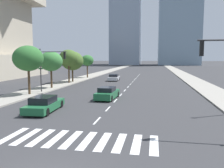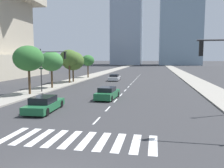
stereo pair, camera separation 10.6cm
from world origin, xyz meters
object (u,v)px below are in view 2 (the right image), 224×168
object	(u,v)px
sedan_green_1	(44,104)
street_tree_third	(69,58)
traffic_signal_far	(50,63)
street_tree_fifth	(88,60)
street_tree_second	(51,61)
sedan_silver_2	(114,78)
sedan_green_0	(107,93)
street_tree_fourth	(73,61)
street_tree_nearest	(29,58)

from	to	relation	value
sedan_green_1	street_tree_third	distance (m)	22.08
traffic_signal_far	street_tree_fifth	world-z (taller)	traffic_signal_far
street_tree_second	sedan_silver_2	bearing A→B (deg)	63.15
sedan_silver_2	street_tree_second	xyz separation A→B (m)	(-6.95, -13.74, 3.42)
sedan_green_0	street_tree_fifth	world-z (taller)	street_tree_fifth
street_tree_fifth	sedan_green_1	bearing A→B (deg)	-79.90
sedan_green_1	street_tree_fifth	world-z (taller)	street_tree_fifth
street_tree_second	sedan_green_0	bearing A→B (deg)	-35.41
sedan_green_0	sedan_green_1	distance (m)	7.94
sedan_green_0	street_tree_fourth	world-z (taller)	street_tree_fourth
sedan_silver_2	traffic_signal_far	distance (m)	18.73
street_tree_fourth	street_tree_third	bearing A→B (deg)	-90.00
street_tree_fifth	street_tree_third	bearing A→B (deg)	-90.00
sedan_green_0	traffic_signal_far	size ratio (longest dim) A/B	0.83
sedan_green_1	sedan_silver_2	size ratio (longest dim) A/B	1.12
street_tree_third	sedan_green_1	bearing A→B (deg)	-74.58
street_tree_third	street_tree_fifth	distance (m)	11.51
sedan_silver_2	street_tree_nearest	xyz separation A→B (m)	(-6.95, -19.92, 3.85)
street_tree_fifth	street_tree_fourth	bearing A→B (deg)	-90.00
street_tree_nearest	street_tree_third	distance (m)	13.31
sedan_green_1	street_tree_fourth	size ratio (longest dim) A/B	0.88
street_tree_second	street_tree_fifth	size ratio (longest dim) A/B	1.05
traffic_signal_far	street_tree_fourth	bearing A→B (deg)	97.64
street_tree_fourth	sedan_green_0	bearing A→B (deg)	-58.40
traffic_signal_far	street_tree_fifth	bearing A→B (deg)	94.39
traffic_signal_far	street_tree_third	xyz separation A→B (m)	(-1.73, 11.07, 0.64)
sedan_green_1	street_tree_third	size ratio (longest dim) A/B	0.84
sedan_green_1	street_tree_fifth	size ratio (longest dim) A/B	0.97
sedan_green_0	traffic_signal_far	bearing A→B (deg)	73.18
street_tree_nearest	sedan_green_0	bearing A→B (deg)	-4.68
sedan_green_1	traffic_signal_far	xyz separation A→B (m)	(-4.04, 9.87, 3.32)
street_tree_nearest	street_tree_fifth	size ratio (longest dim) A/B	1.15
sedan_green_1	street_tree_second	bearing A→B (deg)	19.16
sedan_green_0	street_tree_third	distance (m)	17.65
traffic_signal_far	sedan_green_0	bearing A→B (deg)	-20.62
street_tree_second	street_tree_fifth	distance (m)	18.62
sedan_green_0	sedan_green_1	bearing A→B (deg)	153.11
street_tree_second	street_tree_fifth	world-z (taller)	street_tree_second
street_tree_third	street_tree_fifth	size ratio (longest dim) A/B	1.15
sedan_green_0	street_tree_fifth	bearing A→B (deg)	24.80
street_tree_nearest	street_tree_second	size ratio (longest dim) A/B	1.10
street_tree_second	street_tree_third	size ratio (longest dim) A/B	0.91
sedan_green_0	traffic_signal_far	world-z (taller)	traffic_signal_far
sedan_green_0	sedan_silver_2	bearing A→B (deg)	11.70
sedan_green_0	street_tree_fourth	xyz separation A→B (m)	(-9.83, 15.97, 3.37)
sedan_green_0	street_tree_nearest	size ratio (longest dim) A/B	0.79
traffic_signal_far	street_tree_third	size ratio (longest dim) A/B	0.95
sedan_green_1	street_tree_fourth	bearing A→B (deg)	10.69
street_tree_nearest	street_tree_fifth	xyz separation A→B (m)	(0.00, 24.81, -0.47)
street_tree_third	street_tree_fifth	bearing A→B (deg)	90.00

